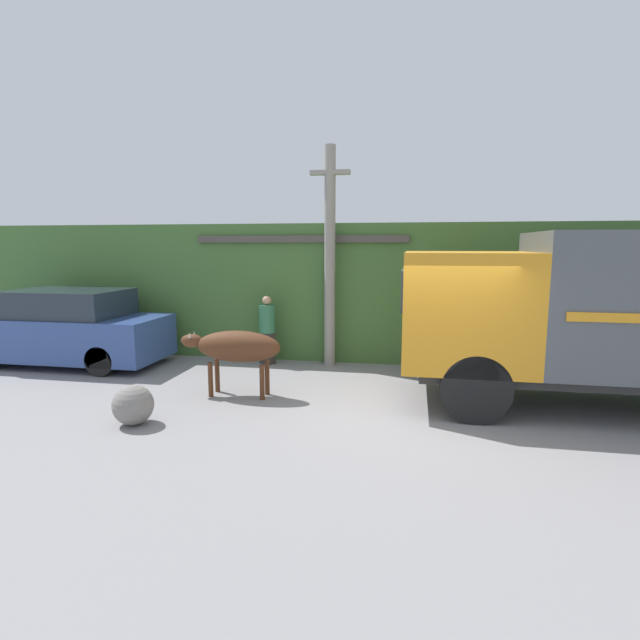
{
  "coord_description": "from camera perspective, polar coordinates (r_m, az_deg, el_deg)",
  "views": [
    {
      "loc": [
        -0.29,
        -8.14,
        2.82
      ],
      "look_at": [
        -1.97,
        0.71,
        1.45
      ],
      "focal_mm": 28.0,
      "sensor_mm": 36.0,
      "label": 1
    }
  ],
  "objects": [
    {
      "name": "pedestrian_on_hill",
      "position": [
        11.87,
        -6.06,
        -0.82
      ],
      "size": [
        0.5,
        0.5,
        1.63
      ],
      "rotation": [
        0.0,
        0.0,
        2.74
      ],
      "color": "#38332D",
      "rests_on": "ground_plane"
    },
    {
      "name": "utility_pole",
      "position": [
        11.52,
        1.14,
        7.59
      ],
      "size": [
        0.9,
        0.25,
        5.01
      ],
      "color": "gray",
      "rests_on": "ground_plane"
    },
    {
      "name": "cargo_truck",
      "position": [
        9.73,
        31.67,
        0.92
      ],
      "size": [
        7.17,
        2.46,
        3.03
      ],
      "rotation": [
        0.0,
        0.0,
        -0.05
      ],
      "color": "#2D2D2D",
      "rests_on": "ground_plane"
    },
    {
      "name": "ground_plane",
      "position": [
        8.62,
        12.3,
        -10.67
      ],
      "size": [
        60.0,
        60.0,
        0.0
      ],
      "primitive_type": "plane",
      "color": "gray"
    },
    {
      "name": "brown_cow",
      "position": [
        9.42,
        -9.57,
        -3.09
      ],
      "size": [
        1.94,
        0.59,
        1.24
      ],
      "rotation": [
        0.0,
        0.0,
        -0.09
      ],
      "color": "#512D19",
      "rests_on": "ground_plane"
    },
    {
      "name": "parked_suv",
      "position": [
        13.18,
        -27.04,
        -0.92
      ],
      "size": [
        4.7,
        1.88,
        1.77
      ],
      "rotation": [
        0.0,
        0.0,
        -0.08
      ],
      "color": "#334C8C",
      "rests_on": "ground_plane"
    },
    {
      "name": "roadside_rock",
      "position": [
        8.48,
        -20.58,
        -9.07
      ],
      "size": [
        0.64,
        0.64,
        0.64
      ],
      "color": "gray",
      "rests_on": "ground_plane"
    },
    {
      "name": "hillside_embankment",
      "position": [
        15.15,
        11.86,
        4.04
      ],
      "size": [
        32.0,
        6.91,
        3.31
      ],
      "color": "#426B33",
      "rests_on": "ground_plane"
    },
    {
      "name": "building_backdrop",
      "position": [
        13.25,
        -1.02,
        3.03
      ],
      "size": [
        5.1,
        2.7,
        3.03
      ],
      "color": "#99ADB7",
      "rests_on": "ground_plane"
    }
  ]
}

